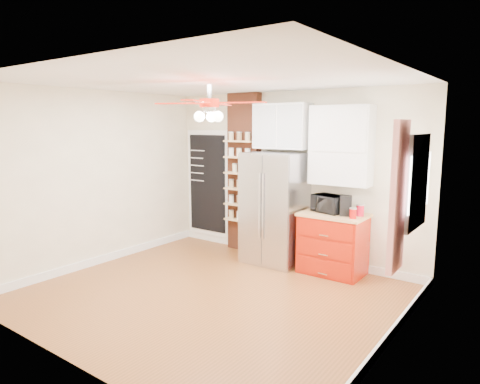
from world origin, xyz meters
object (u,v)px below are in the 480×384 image
Objects in this scene: fridge at (275,208)px; canister_left at (353,214)px; ceiling_fan at (209,104)px; coffee_maker at (346,206)px; pantry_jar_oats at (235,168)px; toaster_oven at (329,204)px; red_cabinet at (333,243)px.

fridge is 13.13× the size of canister_left.
ceiling_fan reaches higher than fridge.
ceiling_fan is 4.91× the size of coffee_maker.
canister_left is 0.98× the size of pantry_jar_oats.
coffee_maker is 2.14× the size of canister_left.
toaster_oven is 1.63× the size of coffee_maker.
coffee_maker is 0.22m from canister_left.
red_cabinet is 3.30× the size of coffee_maker.
canister_left is 2.29m from pantry_jar_oats.
ceiling_fan is at bearing -100.86° from toaster_oven.
red_cabinet is 0.67× the size of ceiling_fan.
pantry_jar_oats reaches higher than toaster_oven.
ceiling_fan is (0.05, -1.63, 1.55)m from fridge.
pantry_jar_oats is (-1.87, 0.11, 0.99)m from red_cabinet.
coffee_maker is at bearing 140.25° from canister_left.
canister_left is at bearing -8.63° from toaster_oven.
toaster_oven is 1.83m from pantry_jar_oats.
fridge is at bearing -159.77° from toaster_oven.
pantry_jar_oats is at bearing 176.61° from red_cabinet.
pantry_jar_oats is at bearing 169.89° from fridge.
coffee_maker reaches higher than toaster_oven.
ceiling_fan reaches higher than red_cabinet.
toaster_oven is 3.48× the size of canister_left.
red_cabinet is at bearing 155.30° from canister_left.
fridge is 1.25× the size of ceiling_fan.
coffee_maker is (0.28, -0.06, 0.01)m from toaster_oven.
fridge is at bearing 91.76° from ceiling_fan.
pantry_jar_oats is at bearing 153.59° from coffee_maker.
canister_left is at bearing -4.78° from fridge.
coffee_maker is at bearing 56.23° from ceiling_fan.
ceiling_fan is 2.46m from canister_left.
fridge reaches higher than toaster_oven.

